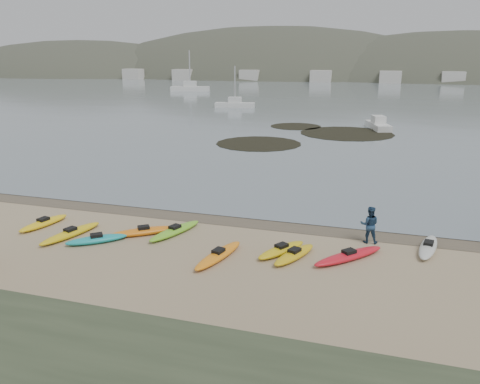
% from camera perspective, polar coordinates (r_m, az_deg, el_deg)
% --- Properties ---
extents(ground, '(600.00, 600.00, 0.00)m').
position_cam_1_polar(ground, '(25.81, -0.00, -3.20)').
color(ground, tan).
rests_on(ground, ground).
extents(wet_sand, '(60.00, 60.00, 0.00)m').
position_cam_1_polar(wet_sand, '(25.54, -0.20, -3.40)').
color(wet_sand, brown).
rests_on(wet_sand, ground).
extents(water, '(1200.00, 1200.00, 0.00)m').
position_cam_1_polar(water, '(323.50, 16.08, 14.05)').
color(water, slate).
rests_on(water, ground).
extents(kayaks, '(20.37, 7.08, 0.34)m').
position_cam_1_polar(kayaks, '(22.25, -4.26, -6.03)').
color(kayaks, yellow).
rests_on(kayaks, ground).
extents(person_east, '(0.91, 0.73, 1.80)m').
position_cam_1_polar(person_east, '(23.05, 15.51, -3.86)').
color(person_east, navy).
rests_on(person_east, ground).
extents(kelp_mats, '(17.78, 20.73, 0.04)m').
position_cam_1_polar(kelp_mats, '(53.83, 8.59, 6.87)').
color(kelp_mats, black).
rests_on(kelp_mats, water).
extents(moored_boats, '(107.21, 79.67, 1.38)m').
position_cam_1_polar(moored_boats, '(103.90, 14.13, 11.30)').
color(moored_boats, silver).
rests_on(moored_boats, ground).
extents(far_hills, '(550.00, 135.00, 80.00)m').
position_cam_1_polar(far_hills, '(221.03, 25.42, 8.27)').
color(far_hills, '#384235').
rests_on(far_hills, ground).
extents(far_town, '(199.00, 5.00, 4.00)m').
position_cam_1_polar(far_town, '(168.44, 16.94, 13.26)').
color(far_town, beige).
rests_on(far_town, ground).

